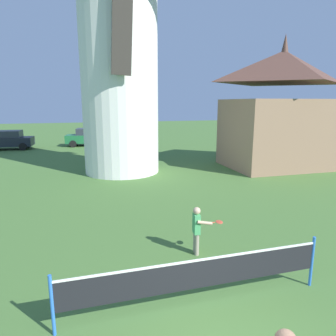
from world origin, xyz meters
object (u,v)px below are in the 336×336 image
(windmill, at_px, (119,46))
(parked_car_black, at_px, (8,140))
(tennis_net, at_px, (198,274))
(chapel, at_px, (280,112))
(player_far, at_px, (197,228))
(parked_car_green, at_px, (91,137))

(windmill, distance_m, parked_car_black, 14.81)
(tennis_net, height_order, chapel, chapel)
(player_far, bearing_deg, tennis_net, -111.19)
(chapel, bearing_deg, parked_car_green, 129.60)
(parked_car_black, distance_m, chapel, 21.20)
(parked_car_black, relative_size, chapel, 0.53)
(tennis_net, xyz_separation_m, chapel, (9.46, 10.92, 2.59))
(parked_car_black, bearing_deg, tennis_net, -71.57)
(parked_car_black, height_order, chapel, chapel)
(player_far, height_order, chapel, chapel)
(parked_car_black, bearing_deg, chapel, -35.41)
(windmill, xyz_separation_m, player_far, (0.50, -10.13, -5.96))
(parked_car_black, xyz_separation_m, parked_car_green, (6.72, 0.41, 0.00))
(player_far, distance_m, parked_car_black, 22.78)
(parked_car_green, bearing_deg, parked_car_black, -176.47)
(parked_car_black, bearing_deg, windmill, -54.13)
(player_far, relative_size, parked_car_green, 0.28)
(parked_car_black, distance_m, parked_car_green, 6.74)
(tennis_net, bearing_deg, parked_car_black, 108.43)
(player_far, bearing_deg, parked_car_green, 94.63)
(tennis_net, xyz_separation_m, player_far, (0.76, 1.97, 0.02))
(windmill, bearing_deg, tennis_net, -91.25)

